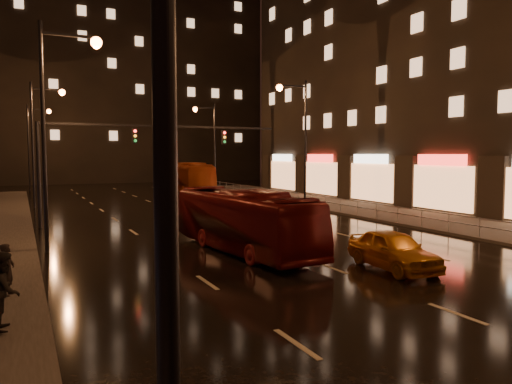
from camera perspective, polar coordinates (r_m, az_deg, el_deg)
ground at (r=33.60m, az=-6.80°, el=-3.05°), size 140.00×140.00×0.00m
sidewalk_right at (r=36.12m, az=16.70°, el=-2.57°), size 7.00×70.00×0.15m
building_right at (r=49.50m, az=24.29°, el=16.45°), size 18.00×50.00×30.00m
building_distant at (r=85.95m, az=-15.69°, el=13.36°), size 44.00×16.00×36.00m
traffic_signal at (r=32.08m, az=-15.51°, el=4.95°), size 15.31×0.32×6.20m
railing_right at (r=36.32m, az=9.67°, el=-1.10°), size 0.05×56.00×1.00m
bus_red at (r=22.04m, az=-1.53°, el=-3.30°), size 3.11×10.05×2.76m
bus_curb at (r=55.40m, az=-7.63°, el=1.61°), size 3.86×12.36×3.39m
taxi_near at (r=19.51m, az=15.42°, el=-6.38°), size 2.13×4.45×1.47m
taxi_far at (r=32.94m, az=1.07°, el=-2.04°), size 2.17×4.59×1.29m
pedestrian_a at (r=16.56m, az=-26.53°, el=-7.94°), size 0.53×0.65×1.54m
pedestrian_b at (r=13.46m, az=-26.82°, el=-10.00°), size 0.80×0.98×1.87m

